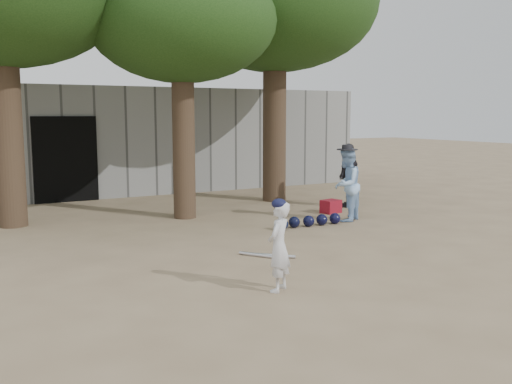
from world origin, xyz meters
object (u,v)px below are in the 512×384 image
boy_player (279,247)px  spectator_blue (346,185)px  spectator_dark (349,175)px  red_bag (331,206)px

boy_player → spectator_blue: spectator_blue is taller
spectator_dark → spectator_blue: bearing=24.7°
spectator_dark → red_bag: spectator_dark is taller
boy_player → red_bag: (4.09, 4.39, -0.43)m
boy_player → red_bag: boy_player is taller
boy_player → spectator_blue: size_ratio=0.75×
boy_player → spectator_dark: spectator_dark is taller
spectator_blue → spectator_dark: 1.88m
boy_player → spectator_blue: 5.11m
spectator_blue → boy_player: bearing=9.7°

